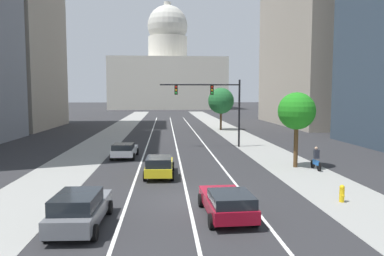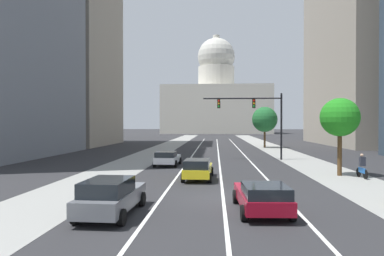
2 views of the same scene
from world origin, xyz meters
TOP-DOWN VIEW (x-y plane):
  - ground_plane at (0.00, 40.00)m, footprint 400.00×400.00m
  - sidewalk_left at (-8.54, 35.00)m, footprint 4.52×130.00m
  - sidewalk_right at (8.54, 35.00)m, footprint 4.52×130.00m
  - lane_stripe_left at (-3.14, 25.00)m, footprint 0.16×90.00m
  - lane_stripe_center at (0.00, 25.00)m, footprint 0.16×90.00m
  - lane_stripe_right at (3.14, 25.00)m, footprint 0.16×90.00m
  - capitol_building at (0.00, 126.87)m, footprint 43.11×27.66m
  - car_yellow at (-1.58, 5.96)m, footprint 2.07×4.72m
  - car_gray at (-4.72, -3.50)m, footprint 2.12×4.70m
  - car_white at (-4.72, 13.45)m, footprint 2.20×4.10m
  - car_crimson at (1.58, -2.67)m, footprint 2.27×4.58m
  - traffic_signal_mast at (4.00, 19.60)m, footprint 8.37×0.39m
  - fire_hydrant at (7.86, -0.71)m, footprint 0.26×0.35m
  - cyclist at (9.84, 7.33)m, footprint 0.37×1.70m
  - street_tree_far_right at (8.70, 8.43)m, footprint 2.81×2.81m
  - street_tree_mid_right at (7.50, 38.43)m, footprint 4.03×4.03m

SIDE VIEW (x-z plane):
  - ground_plane at x=0.00m, z-range 0.00..0.00m
  - sidewalk_left at x=-8.54m, z-range 0.00..0.01m
  - sidewalk_right at x=8.54m, z-range 0.00..0.01m
  - lane_stripe_left at x=-3.14m, z-range 0.01..0.02m
  - lane_stripe_center at x=0.00m, z-range 0.01..0.02m
  - lane_stripe_right at x=3.14m, z-range 0.01..0.02m
  - fire_hydrant at x=7.86m, z-range 0.01..0.92m
  - car_crimson at x=1.58m, z-range 0.05..1.37m
  - car_white at x=-4.72m, z-range 0.04..1.39m
  - car_yellow at x=-1.58m, z-range 0.04..1.48m
  - car_gray at x=-4.72m, z-range 0.03..1.60m
  - cyclist at x=9.84m, z-range -0.01..1.71m
  - street_tree_far_right at x=8.70m, z-range 1.40..7.09m
  - street_tree_mid_right at x=7.50m, z-range 1.24..7.80m
  - traffic_signal_mast at x=4.00m, z-range 1.54..8.59m
  - capitol_building at x=0.00m, z-range -7.00..33.70m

